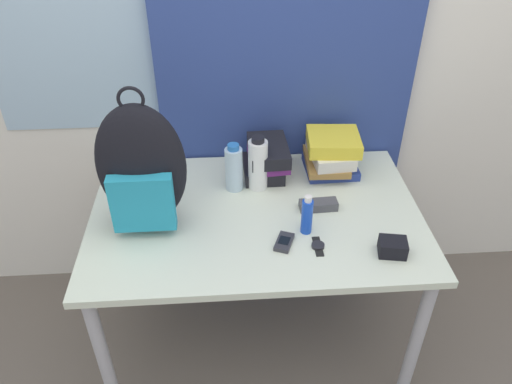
{
  "coord_description": "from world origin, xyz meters",
  "views": [
    {
      "loc": [
        -0.11,
        -1.12,
        1.98
      ],
      "look_at": [
        0.0,
        0.42,
        0.85
      ],
      "focal_mm": 35.0,
      "sensor_mm": 36.0,
      "label": 1
    }
  ],
  "objects_px": {
    "book_stack_center": "(331,153)",
    "cell_phone": "(284,242)",
    "book_stack_left": "(266,159)",
    "wristwatch": "(318,246)",
    "sunglasses_case": "(318,205)",
    "camera_pouch": "(393,247)",
    "sports_bottle": "(258,164)",
    "backpack": "(142,170)",
    "water_bottle": "(234,168)",
    "sunscreen_bottle": "(307,216)"
  },
  "relations": [
    {
      "from": "backpack",
      "to": "camera_pouch",
      "type": "relative_size",
      "value": 5.13
    },
    {
      "from": "book_stack_center",
      "to": "water_bottle",
      "type": "distance_m",
      "value": 0.44
    },
    {
      "from": "backpack",
      "to": "wristwatch",
      "type": "distance_m",
      "value": 0.69
    },
    {
      "from": "wristwatch",
      "to": "sunscreen_bottle",
      "type": "bearing_deg",
      "value": 109.0
    },
    {
      "from": "book_stack_left",
      "to": "cell_phone",
      "type": "height_order",
      "value": "book_stack_left"
    },
    {
      "from": "sunglasses_case",
      "to": "wristwatch",
      "type": "relative_size",
      "value": 1.47
    },
    {
      "from": "backpack",
      "to": "cell_phone",
      "type": "height_order",
      "value": "backpack"
    },
    {
      "from": "water_bottle",
      "to": "sunscreen_bottle",
      "type": "height_order",
      "value": "water_bottle"
    },
    {
      "from": "water_bottle",
      "to": "book_stack_center",
      "type": "bearing_deg",
      "value": 13.7
    },
    {
      "from": "water_bottle",
      "to": "wristwatch",
      "type": "xyz_separation_m",
      "value": [
        0.29,
        -0.39,
        -0.1
      ]
    },
    {
      "from": "book_stack_center",
      "to": "sports_bottle",
      "type": "relative_size",
      "value": 1.06
    },
    {
      "from": "sunglasses_case",
      "to": "cell_phone",
      "type": "bearing_deg",
      "value": -128.86
    },
    {
      "from": "book_stack_center",
      "to": "water_bottle",
      "type": "relative_size",
      "value": 1.2
    },
    {
      "from": "wristwatch",
      "to": "camera_pouch",
      "type": "bearing_deg",
      "value": -11.35
    },
    {
      "from": "sunscreen_bottle",
      "to": "sunglasses_case",
      "type": "height_order",
      "value": "sunscreen_bottle"
    },
    {
      "from": "book_stack_center",
      "to": "water_bottle",
      "type": "bearing_deg",
      "value": -166.3
    },
    {
      "from": "book_stack_center",
      "to": "wristwatch",
      "type": "relative_size",
      "value": 2.46
    },
    {
      "from": "cell_phone",
      "to": "camera_pouch",
      "type": "distance_m",
      "value": 0.39
    },
    {
      "from": "sports_bottle",
      "to": "wristwatch",
      "type": "relative_size",
      "value": 2.32
    },
    {
      "from": "sports_bottle",
      "to": "book_stack_left",
      "type": "bearing_deg",
      "value": 64.57
    },
    {
      "from": "book_stack_center",
      "to": "camera_pouch",
      "type": "relative_size",
      "value": 2.34
    },
    {
      "from": "sunscreen_bottle",
      "to": "camera_pouch",
      "type": "height_order",
      "value": "sunscreen_bottle"
    },
    {
      "from": "book_stack_left",
      "to": "sunglasses_case",
      "type": "relative_size",
      "value": 1.64
    },
    {
      "from": "book_stack_left",
      "to": "camera_pouch",
      "type": "xyz_separation_m",
      "value": [
        0.4,
        -0.54,
        -0.05
      ]
    },
    {
      "from": "backpack",
      "to": "sunglasses_case",
      "type": "bearing_deg",
      "value": 3.04
    },
    {
      "from": "sunscreen_bottle",
      "to": "camera_pouch",
      "type": "xyz_separation_m",
      "value": [
        0.29,
        -0.14,
        -0.05
      ]
    },
    {
      "from": "cell_phone",
      "to": "sunglasses_case",
      "type": "bearing_deg",
      "value": 51.14
    },
    {
      "from": "book_stack_center",
      "to": "book_stack_left",
      "type": "bearing_deg",
      "value": -178.45
    },
    {
      "from": "water_bottle",
      "to": "cell_phone",
      "type": "bearing_deg",
      "value": -65.16
    },
    {
      "from": "book_stack_center",
      "to": "sunscreen_bottle",
      "type": "height_order",
      "value": "book_stack_center"
    },
    {
      "from": "water_bottle",
      "to": "sunglasses_case",
      "type": "distance_m",
      "value": 0.38
    },
    {
      "from": "sports_bottle",
      "to": "cell_phone",
      "type": "bearing_deg",
      "value": -79.27
    },
    {
      "from": "sunscreen_bottle",
      "to": "cell_phone",
      "type": "relative_size",
      "value": 1.45
    },
    {
      "from": "book_stack_center",
      "to": "sports_bottle",
      "type": "bearing_deg",
      "value": -162.82
    },
    {
      "from": "backpack",
      "to": "water_bottle",
      "type": "bearing_deg",
      "value": 31.04
    },
    {
      "from": "book_stack_left",
      "to": "wristwatch",
      "type": "height_order",
      "value": "book_stack_left"
    },
    {
      "from": "sports_bottle",
      "to": "cell_phone",
      "type": "xyz_separation_m",
      "value": [
        0.07,
        -0.37,
        -0.11
      ]
    },
    {
      "from": "backpack",
      "to": "cell_phone",
      "type": "bearing_deg",
      "value": -17.96
    },
    {
      "from": "backpack",
      "to": "sports_bottle",
      "type": "height_order",
      "value": "backpack"
    },
    {
      "from": "book_stack_center",
      "to": "wristwatch",
      "type": "xyz_separation_m",
      "value": [
        -0.13,
        -0.49,
        -0.08
      ]
    },
    {
      "from": "book_stack_left",
      "to": "wristwatch",
      "type": "bearing_deg",
      "value": -73.28
    },
    {
      "from": "sports_bottle",
      "to": "camera_pouch",
      "type": "distance_m",
      "value": 0.63
    },
    {
      "from": "backpack",
      "to": "book_stack_center",
      "type": "height_order",
      "value": "backpack"
    },
    {
      "from": "book_stack_left",
      "to": "wristwatch",
      "type": "distance_m",
      "value": 0.51
    },
    {
      "from": "backpack",
      "to": "book_stack_center",
      "type": "xyz_separation_m",
      "value": [
        0.76,
        0.3,
        -0.15
      ]
    },
    {
      "from": "camera_pouch",
      "to": "wristwatch",
      "type": "distance_m",
      "value": 0.26
    },
    {
      "from": "book_stack_left",
      "to": "book_stack_center",
      "type": "xyz_separation_m",
      "value": [
        0.28,
        0.01,
        0.01
      ]
    },
    {
      "from": "book_stack_center",
      "to": "cell_phone",
      "type": "distance_m",
      "value": 0.54
    },
    {
      "from": "book_stack_center",
      "to": "camera_pouch",
      "type": "distance_m",
      "value": 0.56
    },
    {
      "from": "cell_phone",
      "to": "sports_bottle",
      "type": "bearing_deg",
      "value": 100.73
    }
  ]
}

